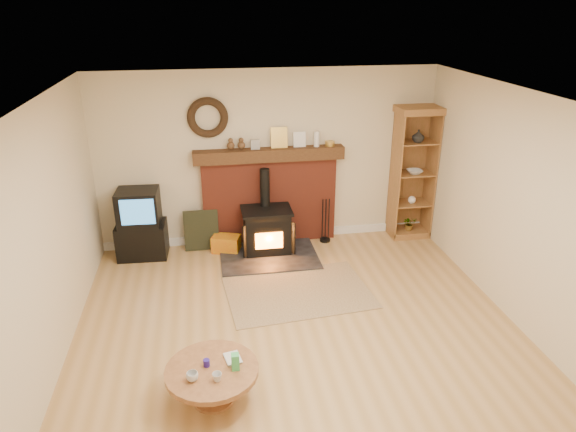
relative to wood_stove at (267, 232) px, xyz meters
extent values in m
plane|color=#AC8147|center=(0.10, -2.27, -0.33)|extent=(5.50, 5.50, 0.00)
cube|color=beige|center=(0.10, 0.48, 0.97)|extent=(5.00, 0.02, 2.60)
cube|color=beige|center=(-2.40, -2.27, 0.97)|extent=(0.02, 5.50, 2.60)
cube|color=beige|center=(2.60, -2.27, 0.97)|extent=(0.02, 5.50, 2.60)
cube|color=white|center=(0.10, -2.27, 2.27)|extent=(5.00, 5.50, 0.02)
cube|color=white|center=(0.10, 0.46, -0.27)|extent=(5.00, 0.04, 0.12)
torus|color=black|center=(-0.75, 0.42, 1.62)|extent=(0.57, 0.11, 0.57)
cube|color=maroon|center=(0.10, 0.41, 0.32)|extent=(2.00, 0.15, 1.30)
cube|color=#321D10|center=(0.10, 0.37, 1.06)|extent=(2.20, 0.22, 0.18)
cube|color=#999999|center=(-0.10, 0.38, 1.22)|extent=(0.13, 0.05, 0.14)
cube|color=gold|center=(0.25, 0.40, 1.30)|extent=(0.24, 0.06, 0.30)
cube|color=white|center=(0.55, 0.40, 1.26)|extent=(0.18, 0.05, 0.22)
cylinder|color=white|center=(0.80, 0.38, 1.26)|extent=(0.08, 0.08, 0.22)
cylinder|color=gold|center=(1.00, 0.38, 1.19)|extent=(0.14, 0.14, 0.07)
cube|color=black|center=(0.00, -0.17, -0.31)|extent=(1.40, 1.00, 0.03)
cube|color=black|center=(0.00, 0.03, 0.01)|extent=(0.66, 0.47, 0.61)
cube|color=black|center=(0.00, 0.03, 0.33)|extent=(0.72, 0.51, 0.04)
cylinder|color=black|center=(0.00, 0.18, 0.63)|extent=(0.14, 0.14, 0.56)
cube|color=orange|center=(0.00, -0.21, -0.03)|extent=(0.39, 0.02, 0.24)
cube|color=black|center=(-0.30, -0.15, -0.02)|extent=(0.16, 0.21, 0.49)
cube|color=black|center=(0.30, -0.15, -0.02)|extent=(0.16, 0.21, 0.49)
cube|color=brown|center=(0.24, -1.19, -0.32)|extent=(1.91, 1.40, 0.01)
cube|color=black|center=(-1.80, 0.20, -0.07)|extent=(0.71, 0.51, 0.51)
cube|color=black|center=(-1.80, 0.20, 0.43)|extent=(0.59, 0.51, 0.51)
cube|color=teal|center=(-1.79, -0.05, 0.46)|extent=(0.46, 0.04, 0.37)
cube|color=brown|center=(2.29, 0.26, -0.28)|extent=(0.59, 0.43, 0.10)
cube|color=brown|center=(2.29, 0.47, 0.67)|extent=(0.59, 0.02, 1.89)
cube|color=brown|center=(2.00, 0.26, 0.67)|extent=(0.02, 0.43, 1.89)
cube|color=brown|center=(2.57, 0.26, 0.67)|extent=(0.02, 0.43, 1.89)
cube|color=brown|center=(2.29, 0.26, 1.66)|extent=(0.65, 0.47, 0.10)
cube|color=brown|center=(2.29, 0.26, 0.21)|extent=(0.55, 0.39, 0.02)
cube|color=brown|center=(2.29, 0.26, 0.70)|extent=(0.55, 0.39, 0.02)
cube|color=brown|center=(2.29, 0.26, 1.19)|extent=(0.55, 0.39, 0.02)
imported|color=white|center=(2.29, 0.21, 1.29)|extent=(0.18, 0.18, 0.19)
imported|color=white|center=(2.29, 0.21, 0.74)|extent=(0.23, 0.23, 0.06)
sphere|color=white|center=(2.29, 0.21, 0.28)|extent=(0.12, 0.12, 0.12)
imported|color=#45B963|center=(2.29, 0.21, -0.11)|extent=(0.20, 0.18, 0.23)
cube|color=yellow|center=(-0.60, 0.13, -0.20)|extent=(0.46, 0.36, 0.25)
cube|color=black|center=(-0.95, 0.28, -0.02)|extent=(0.51, 0.14, 0.61)
cylinder|color=black|center=(0.93, 0.23, -0.31)|extent=(0.16, 0.16, 0.04)
cylinder|color=black|center=(0.88, 0.23, 0.02)|extent=(0.02, 0.02, 0.70)
cylinder|color=black|center=(0.93, 0.23, 0.02)|extent=(0.02, 0.02, 0.70)
cylinder|color=black|center=(0.98, 0.23, 0.02)|extent=(0.02, 0.02, 0.70)
cylinder|color=brown|center=(-0.89, -2.95, -0.31)|extent=(0.38, 0.38, 0.03)
cylinder|color=brown|center=(-0.89, -2.95, -0.15)|extent=(0.14, 0.14, 0.29)
cylinder|color=brown|center=(-0.89, -2.95, 0.02)|extent=(0.86, 0.86, 0.05)
imported|color=white|center=(-1.06, -3.08, 0.08)|extent=(0.11, 0.11, 0.08)
imported|color=white|center=(-0.84, -3.12, 0.08)|extent=(0.09, 0.09, 0.08)
imported|color=#4C331E|center=(-0.76, -2.86, 0.05)|extent=(0.14, 0.19, 0.02)
cylinder|color=navy|center=(-0.93, -2.91, 0.08)|extent=(0.06, 0.06, 0.07)
cube|color=#45B963|center=(-0.67, -2.99, 0.12)|extent=(0.07, 0.07, 0.16)
camera|label=1|loc=(-0.82, -6.77, 3.14)|focal=32.00mm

